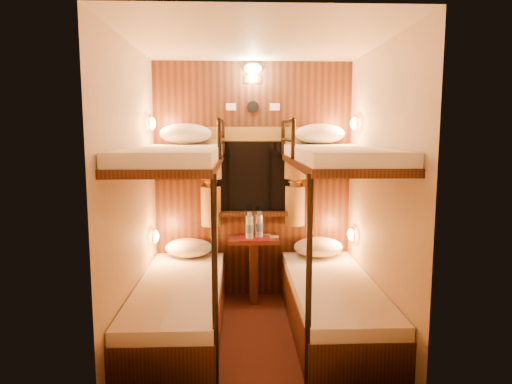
{
  "coord_description": "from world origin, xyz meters",
  "views": [
    {
      "loc": [
        -0.14,
        -3.62,
        1.71
      ],
      "look_at": [
        -0.0,
        0.15,
        1.2
      ],
      "focal_mm": 32.0,
      "sensor_mm": 36.0,
      "label": 1
    }
  ],
  "objects_px": {
    "bunk_left": "(179,270)",
    "bottle_right": "(259,226)",
    "bottle_left": "(249,227)",
    "bunk_right": "(333,269)",
    "table": "(254,260)"
  },
  "relations": [
    {
      "from": "bunk_left",
      "to": "bottle_right",
      "type": "bearing_deg",
      "value": 48.06
    },
    {
      "from": "bottle_left",
      "to": "bottle_right",
      "type": "xyz_separation_m",
      "value": [
        0.1,
        0.06,
        -0.0
      ]
    },
    {
      "from": "bunk_right",
      "to": "bottle_left",
      "type": "xyz_separation_m",
      "value": [
        -0.69,
        0.72,
        0.21
      ]
    },
    {
      "from": "bunk_left",
      "to": "bottle_left",
      "type": "xyz_separation_m",
      "value": [
        0.61,
        0.72,
        0.21
      ]
    },
    {
      "from": "bunk_left",
      "to": "table",
      "type": "bearing_deg",
      "value": 50.33
    },
    {
      "from": "bottle_right",
      "to": "table",
      "type": "bearing_deg",
      "value": -175.41
    },
    {
      "from": "bottle_left",
      "to": "bottle_right",
      "type": "relative_size",
      "value": 1.02
    },
    {
      "from": "bunk_left",
      "to": "table",
      "type": "xyz_separation_m",
      "value": [
        0.65,
        0.78,
        -0.14
      ]
    },
    {
      "from": "bunk_right",
      "to": "bunk_left",
      "type": "bearing_deg",
      "value": 180.0
    },
    {
      "from": "bottle_left",
      "to": "table",
      "type": "bearing_deg",
      "value": 54.97
    },
    {
      "from": "table",
      "to": "bottle_right",
      "type": "relative_size",
      "value": 2.47
    },
    {
      "from": "bottle_left",
      "to": "bottle_right",
      "type": "height_order",
      "value": "bottle_left"
    },
    {
      "from": "bottle_right",
      "to": "bottle_left",
      "type": "bearing_deg",
      "value": -147.31
    },
    {
      "from": "bunk_left",
      "to": "table",
      "type": "distance_m",
      "value": 1.02
    },
    {
      "from": "table",
      "to": "bottle_right",
      "type": "bearing_deg",
      "value": 4.59
    }
  ]
}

